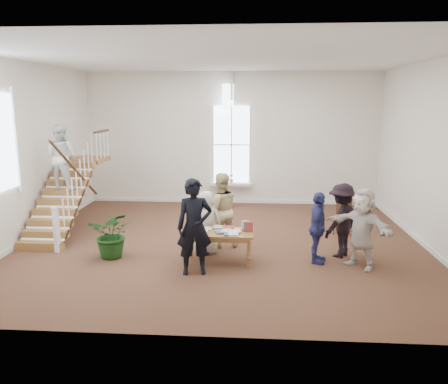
# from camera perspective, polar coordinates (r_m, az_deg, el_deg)

# --- Properties ---
(ground) EXTENTS (10.00, 10.00, 0.00)m
(ground) POSITION_cam_1_polar(r_m,az_deg,el_deg) (11.12, -0.21, -6.65)
(ground) COLOR #4F2E1F
(ground) RESTS_ON ground
(room_shell) EXTENTS (10.49, 10.00, 10.00)m
(room_shell) POSITION_cam_1_polar(r_m,az_deg,el_deg) (15.25, 0.95, 0.00)
(room_shell) COLOR silver
(room_shell) RESTS_ON ground
(staircase) EXTENTS (1.10, 4.10, 2.92)m
(staircase) POSITION_cam_1_polar(r_m,az_deg,el_deg) (12.51, -20.24, 2.34)
(staircase) COLOR brown
(staircase) RESTS_ON ground
(library_table) EXTENTS (1.52, 0.77, 0.77)m
(library_table) POSITION_cam_1_polar(r_m,az_deg,el_deg) (9.62, -0.69, -5.63)
(library_table) COLOR brown
(library_table) RESTS_ON ground
(police_officer) EXTENTS (0.80, 0.61, 2.00)m
(police_officer) POSITION_cam_1_polar(r_m,az_deg,el_deg) (8.95, -3.87, -4.57)
(police_officer) COLOR black
(police_officer) RESTS_ON ground
(elderly_woman) EXTENTS (0.74, 0.49, 1.49)m
(elderly_woman) POSITION_cam_1_polar(r_m,az_deg,el_deg) (10.20, -2.36, -3.98)
(elderly_woman) COLOR beige
(elderly_woman) RESTS_ON ground
(person_yellow) EXTENTS (1.05, 0.92, 1.84)m
(person_yellow) POSITION_cam_1_polar(r_m,az_deg,el_deg) (10.61, -0.47, -2.38)
(person_yellow) COLOR #D2BE83
(person_yellow) RESTS_ON ground
(woman_cluster_a) EXTENTS (0.61, 1.00, 1.59)m
(woman_cluster_a) POSITION_cam_1_polar(r_m,az_deg,el_deg) (9.79, 12.12, -4.60)
(woman_cluster_a) COLOR navy
(woman_cluster_a) RESTS_ON ground
(woman_cluster_b) EXTENTS (1.21, 1.24, 1.71)m
(woman_cluster_b) POSITION_cam_1_polar(r_m,az_deg,el_deg) (10.30, 15.10, -3.60)
(woman_cluster_b) COLOR black
(woman_cluster_b) RESTS_ON ground
(woman_cluster_c) EXTENTS (1.46, 1.55, 1.74)m
(woman_cluster_c) POSITION_cam_1_polar(r_m,az_deg,el_deg) (9.75, 17.56, -4.51)
(woman_cluster_c) COLOR silver
(woman_cluster_c) RESTS_ON ground
(floor_plant) EXTENTS (1.00, 0.87, 1.11)m
(floor_plant) POSITION_cam_1_polar(r_m,az_deg,el_deg) (10.28, -14.33, -5.32)
(floor_plant) COLOR #143B13
(floor_plant) RESTS_ON ground
(side_chair) EXTENTS (0.55, 0.55, 0.97)m
(side_chair) POSITION_cam_1_polar(r_m,az_deg,el_deg) (12.20, 15.29, -2.76)
(side_chair) COLOR #311C0D
(side_chair) RESTS_ON ground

